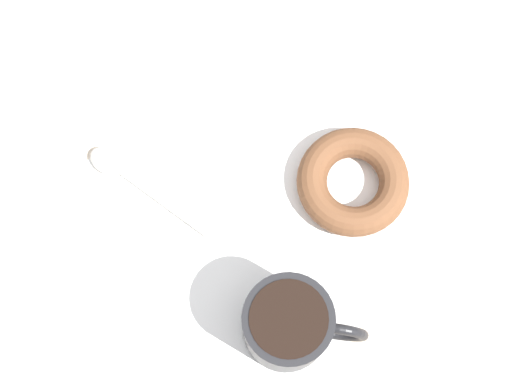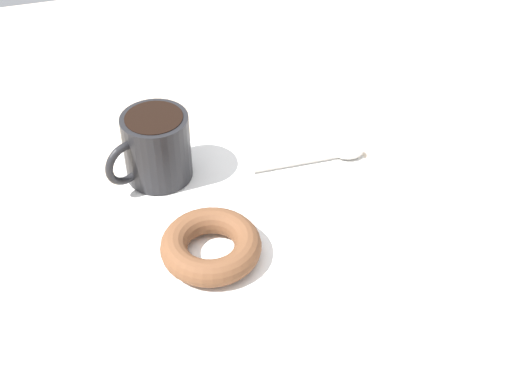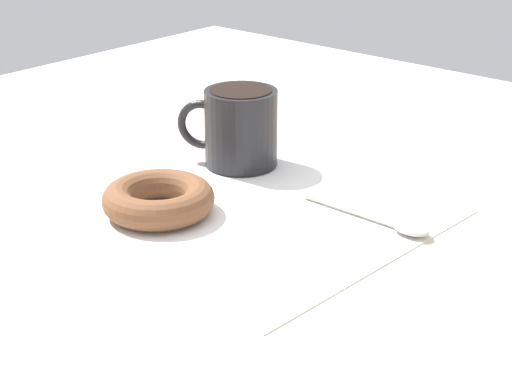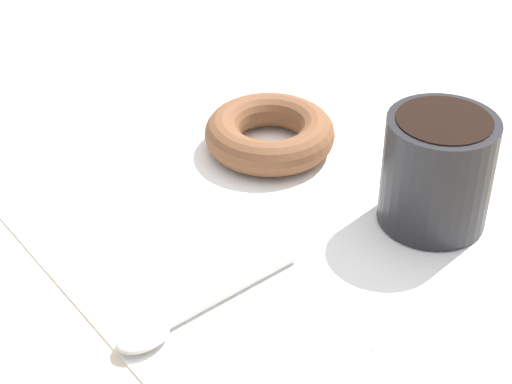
{
  "view_description": "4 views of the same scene",
  "coord_description": "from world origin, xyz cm",
  "views": [
    {
      "loc": [
        17.66,
        10.76,
        78.74
      ],
      "look_at": [
        1.04,
        -1.27,
        2.3
      ],
      "focal_mm": 60.0,
      "sensor_mm": 36.0,
      "label": 1
    },
    {
      "loc": [
        -56.42,
        15.39,
        54.69
      ],
      "look_at": [
        1.04,
        -1.27,
        2.3
      ],
      "focal_mm": 50.0,
      "sensor_mm": 36.0,
      "label": 2
    },
    {
      "loc": [
        -54.73,
        -49.57,
        33.61
      ],
      "look_at": [
        1.04,
        -1.27,
        2.3
      ],
      "focal_mm": 60.0,
      "sensor_mm": 36.0,
      "label": 3
    },
    {
      "loc": [
        39.5,
        -33.53,
        37.76
      ],
      "look_at": [
        1.04,
        -1.27,
        2.3
      ],
      "focal_mm": 60.0,
      "sensor_mm": 36.0,
      "label": 4
    }
  ],
  "objects": [
    {
      "name": "coffee_cup",
      "position": [
        9.43,
        8.38,
        4.58
      ],
      "size": [
        7.79,
        10.41,
        8.3
      ],
      "color": "black",
      "rests_on": "napkin"
    },
    {
      "name": "spoon",
      "position": [
        6.62,
        -12.79,
        0.7
      ],
      "size": [
        2.44,
        14.03,
        0.9
      ],
      "color": "#B7B2A8",
      "rests_on": "napkin"
    },
    {
      "name": "donut",
      "position": [
        -5.21,
        5.43,
        1.73
      ],
      "size": [
        10.6,
        10.6,
        2.87
      ],
      "primitive_type": "torus",
      "color": "brown",
      "rests_on": "napkin"
    },
    {
      "name": "napkin",
      "position": [
        1.04,
        -1.27,
        0.15
      ],
      "size": [
        31.34,
        31.34,
        0.3
      ],
      "primitive_type": "cube",
      "rotation": [
        0.0,
        0.0,
        -0.04
      ],
      "color": "white",
      "rests_on": "ground_plane"
    },
    {
      "name": "ground_plane",
      "position": [
        0.0,
        0.0,
        -1.0
      ],
      "size": [
        120.0,
        120.0,
        2.0
      ],
      "primitive_type": "cube",
      "color": "beige"
    }
  ]
}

